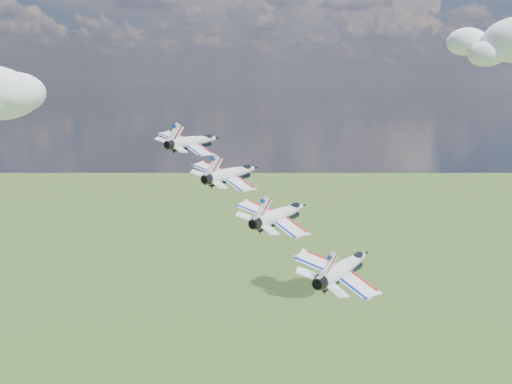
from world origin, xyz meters
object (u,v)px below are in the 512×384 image
(jet_2, at_px, (282,214))
(jet_3, at_px, (345,267))
(jet_0, at_px, (195,141))
(jet_1, at_px, (233,173))

(jet_2, height_order, jet_3, jet_2)
(jet_0, height_order, jet_3, jet_0)
(jet_0, distance_m, jet_3, 40.35)
(jet_2, relative_size, jet_3, 1.00)
(jet_1, bearing_deg, jet_2, -24.87)
(jet_0, height_order, jet_1, jet_0)
(jet_1, bearing_deg, jet_3, -24.87)
(jet_0, bearing_deg, jet_1, -24.87)
(jet_1, xyz_separation_m, jet_3, (19.05, -17.52, -7.34))
(jet_0, relative_size, jet_3, 1.00)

